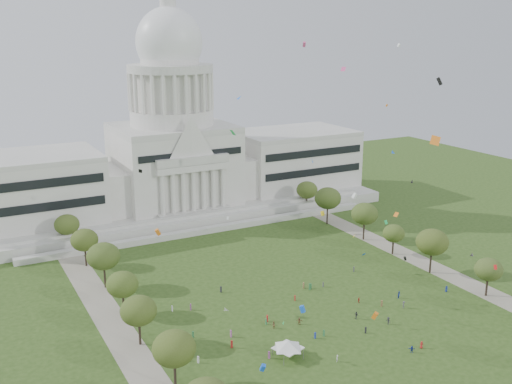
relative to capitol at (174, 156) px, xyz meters
The scene contains 30 objects.
ground 115.76m from the capitol, 90.00° to the right, with size 400.00×400.00×0.00m, color #2B4616.
capitol is the anchor object (origin of this frame).
path_left 98.93m from the capitol, 119.87° to the right, with size 8.00×160.00×0.04m, color gray.
path_right 98.93m from the capitol, 60.13° to the right, with size 8.00×160.00×0.04m, color gray.
row_tree_l_1 125.32m from the capitol, 110.71° to the right, with size 8.86×8.86×12.59m.
row_tree_r_1 125.12m from the capitol, 68.16° to the right, with size 7.58×7.58×10.78m.
row_tree_l_2 107.19m from the capitol, 115.07° to the right, with size 8.42×8.42×11.97m.
row_tree_r_2 106.56m from the capitol, 65.33° to the right, with size 9.55×9.55×13.58m.
row_tree_l_3 92.14m from the capitol, 118.96° to the right, with size 8.12×8.12×11.55m.
row_tree_r_3 91.98m from the capitol, 60.70° to the right, with size 7.01×7.01×9.98m.
row_tree_l_4 76.50m from the capitol, 125.78° to the right, with size 9.29×9.29×13.21m.
row_tree_r_4 78.81m from the capitol, 54.84° to the right, with size 9.19×9.19×13.06m.
row_tree_l_5 63.64m from the capitol, 136.72° to the right, with size 8.33×8.33×11.85m.
row_tree_r_5 62.67m from the capitol, 44.94° to the right, with size 9.82×9.82×13.96m.
row_tree_l_6 54.69m from the capitol, 152.45° to the right, with size 8.19×8.19×11.64m.
row_tree_r_6 54.32m from the capitol, 28.99° to the right, with size 8.42×8.42×11.97m.
event_tent 120.08m from the capitol, 98.70° to the right, with size 9.50×9.50×4.19m.
person_0 117.04m from the capitol, 70.45° to the right, with size 0.87×0.57×1.79m, color navy.
person_2 110.27m from the capitol, 77.09° to the right, with size 0.96×0.59×1.98m, color navy.
person_3 118.16m from the capitol, 84.15° to the right, with size 1.22×0.63×1.89m, color #26262B.
person_4 111.83m from the capitol, 86.54° to the right, with size 1.15×0.63×1.96m, color #4C4C51.
person_5 107.79m from the capitol, 94.08° to the right, with size 1.67×0.66×1.80m, color olive.
person_6 130.40m from the capitol, 85.10° to the right, with size 0.84×0.55×1.72m, color #B21E1E.
person_7 125.96m from the capitol, 94.31° to the right, with size 0.59×0.43×1.63m, color silver.
person_8 107.19m from the capitol, 97.73° to the right, with size 0.91×0.56×1.88m, color olive.
person_9 114.64m from the capitol, 79.14° to the right, with size 1.23×0.63×1.90m, color #4C4C51.
person_10 105.61m from the capitol, 82.86° to the right, with size 0.92×0.50×1.57m, color #B21E1E.
person_11 130.56m from the capitol, 86.57° to the right, with size 1.51×0.60×1.63m, color navy.
distant_crowd 101.43m from the capitol, 98.03° to the right, with size 66.99×37.75×1.94m.
kite_swarm 102.44m from the capitol, 85.27° to the right, with size 87.20×101.38×61.33m.
Camera 1 is at (-79.76, -104.56, 70.36)m, focal length 42.00 mm.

